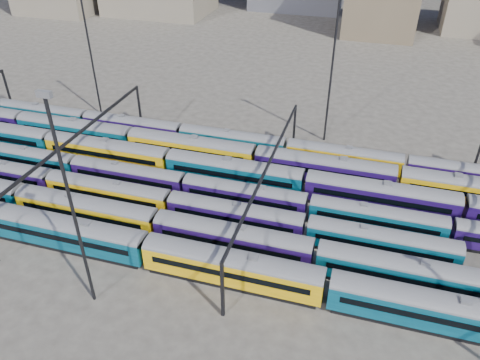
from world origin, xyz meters
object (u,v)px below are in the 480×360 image
(rake_0, at_px, (232,265))
(mast_2, at_px, (70,201))
(rake_2, at_px, (51,180))
(rake_1, at_px, (232,237))

(rake_0, height_order, mast_2, mast_2)
(rake_0, relative_size, mast_2, 4.30)
(rake_2, relative_size, mast_2, 4.53)
(rake_0, xyz_separation_m, mast_2, (-14.51, -7.00, 11.11))
(rake_2, bearing_deg, rake_0, -17.46)
(mast_2, bearing_deg, rake_0, 25.75)
(rake_2, bearing_deg, rake_1, -9.38)
(rake_1, relative_size, rake_2, 1.27)
(rake_1, distance_m, rake_2, 30.69)
(rake_0, relative_size, rake_2, 0.95)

